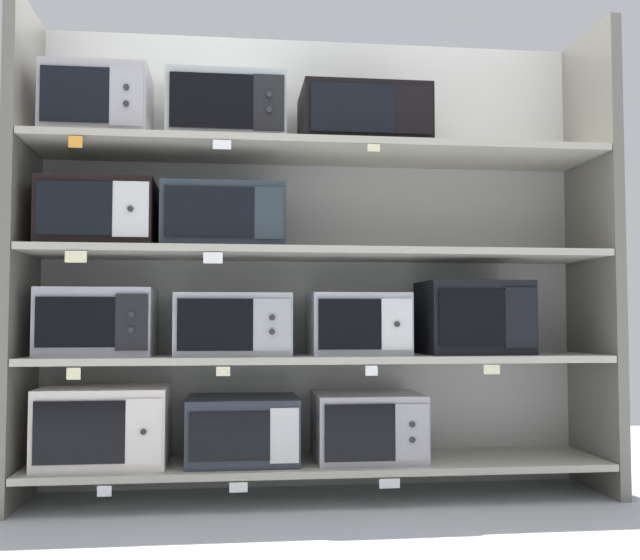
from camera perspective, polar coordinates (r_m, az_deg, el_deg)
back_panel at (r=3.65m, az=-0.49°, el=1.50°), size 2.70×0.04×2.13m
upright_left at (r=3.47m, az=-21.51°, el=1.95°), size 0.05×0.50×2.13m
upright_right at (r=3.75m, az=19.84°, el=1.55°), size 0.05×0.50×2.13m
shelf_0 at (r=3.43m, az=0.00°, el=-13.61°), size 2.50×0.50×0.03m
microwave_0 at (r=3.41m, az=-15.87°, el=-10.47°), size 0.54×0.39×0.33m
microwave_1 at (r=3.37m, az=-5.84°, el=-11.08°), size 0.48×0.40×0.28m
microwave_2 at (r=3.43m, az=3.59°, el=-10.88°), size 0.47×0.40×0.29m
price_tag_0 at (r=3.20m, az=-15.86°, el=-14.97°), size 0.06×0.00×0.04m
price_tag_1 at (r=3.16m, az=-6.13°, el=-15.20°), size 0.07×0.00×0.04m
price_tag_2 at (r=3.23m, az=5.23°, el=-14.94°), size 0.09×0.00×0.04m
shelf_1 at (r=3.37m, az=0.00°, el=-5.87°), size 2.50×0.50×0.03m
microwave_3 at (r=3.39m, az=-16.28°, el=-3.04°), size 0.47×0.37×0.29m
microwave_4 at (r=3.34m, az=-6.54°, el=-3.33°), size 0.49×0.42×0.27m
microwave_5 at (r=3.39m, az=2.80°, el=-3.31°), size 0.43×0.39×0.27m
microwave_6 at (r=3.52m, az=11.41°, el=-2.79°), size 0.46×0.38×0.33m
price_tag_3 at (r=3.16m, az=-17.98°, el=-6.69°), size 0.05×0.00×0.05m
price_tag_4 at (r=3.10m, az=-7.27°, el=-6.81°), size 0.06×0.00×0.04m
price_tag_5 at (r=3.15m, az=3.88°, el=-6.79°), size 0.05×0.00×0.04m
price_tag_6 at (r=3.29m, az=12.74°, el=-6.56°), size 0.07×0.00×0.04m
shelf_2 at (r=3.38m, az=0.00°, el=1.96°), size 2.50×0.50×0.03m
microwave_7 at (r=3.42m, az=-16.16°, el=4.68°), size 0.47×0.42×0.28m
microwave_8 at (r=3.37m, az=-7.24°, el=4.61°), size 0.52×0.38×0.28m
price_tag_7 at (r=3.16m, az=-17.83°, el=1.68°), size 0.08×0.00×0.05m
price_tag_8 at (r=3.11m, az=-8.02°, el=1.66°), size 0.08×0.00×0.05m
shelf_3 at (r=3.45m, az=0.00°, el=9.61°), size 2.50×0.50×0.03m
microwave_9 at (r=3.52m, az=-16.30°, el=12.39°), size 0.44×0.35×0.31m
microwave_10 at (r=3.47m, az=-7.03°, el=12.40°), size 0.51×0.34×0.30m
microwave_11 at (r=3.51m, az=3.24°, el=11.86°), size 0.56×0.40×0.26m
price_tag_9 at (r=3.24m, az=-17.85°, el=9.83°), size 0.05×0.00×0.05m
price_tag_10 at (r=3.18m, az=-7.36°, el=10.03°), size 0.07×0.00×0.04m
price_tag_11 at (r=3.23m, az=4.05°, el=9.85°), size 0.05×0.00×0.03m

